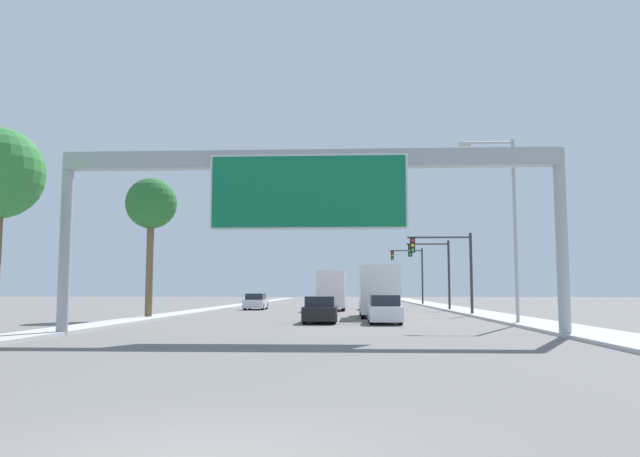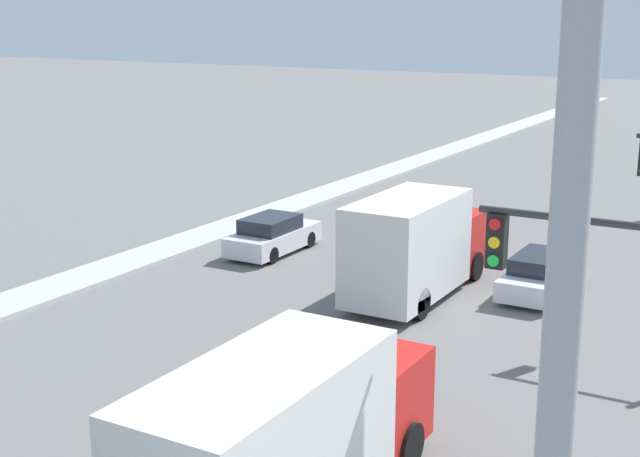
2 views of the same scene
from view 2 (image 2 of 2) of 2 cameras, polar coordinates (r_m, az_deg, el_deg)
median_strip_left at (r=44.50m, az=-0.36°, el=2.00°), size 2.00×120.00×0.15m
car_near_left at (r=30.53m, az=14.03°, el=-2.83°), size 1.77×4.72×1.37m
car_far_right at (r=34.51m, az=-3.04°, el=-0.44°), size 1.81×4.38×1.47m
truck_box_primary at (r=16.36m, az=-2.21°, el=-13.38°), size 2.39×7.74×3.35m
truck_box_secondary at (r=29.10m, az=6.14°, el=-1.10°), size 2.39×7.06×3.42m
traffic_light_near_intersection at (r=16.60m, az=19.72°, el=-5.23°), size 4.58×0.32×5.86m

